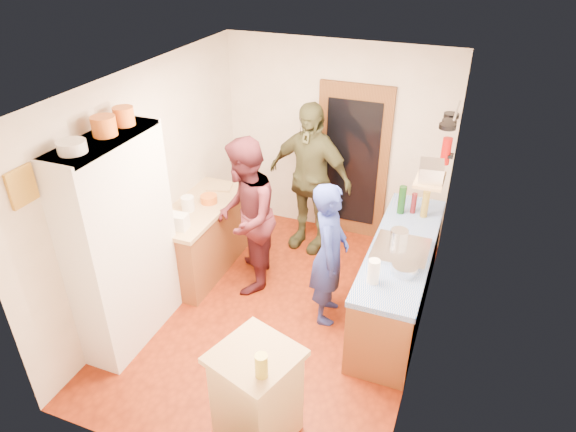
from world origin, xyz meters
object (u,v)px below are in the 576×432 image
Objects in this scene: right_counter_base at (398,281)px; person_back at (310,178)px; island_base at (257,397)px; person_hob at (332,256)px; person_left at (249,215)px; hutch_body at (122,244)px.

person_back reaches higher than right_counter_base.
person_hob is (0.12, 1.65, 0.38)m from island_base.
island_base is at bearing 8.78° from person_left.
hutch_body is at bearing 106.91° from person_hob.
right_counter_base is at bearing -73.92° from person_hob.
person_hob is at bearing -50.59° from person_back.
right_counter_base is 1.36× the size of person_hob.
island_base is at bearing -68.01° from person_back.
person_left reaches higher than island_base.
island_base is at bearing 164.89° from person_hob.
person_left is at bearing 58.04° from hutch_body.
right_counter_base is at bearing 74.80° from person_left.
person_left reaches higher than person_hob.
right_counter_base is 2.13m from island_base.
person_left is 0.93× the size of person_back.
hutch_body is 1.11× the size of person_back.
hutch_body reaches higher than right_counter_base.
island_base is 3.03m from person_back.
person_hob is 0.82× the size of person_back.
person_left is 1.09m from person_back.
person_left is at bearing 65.45° from person_hob.
hutch_body reaches higher than person_hob.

